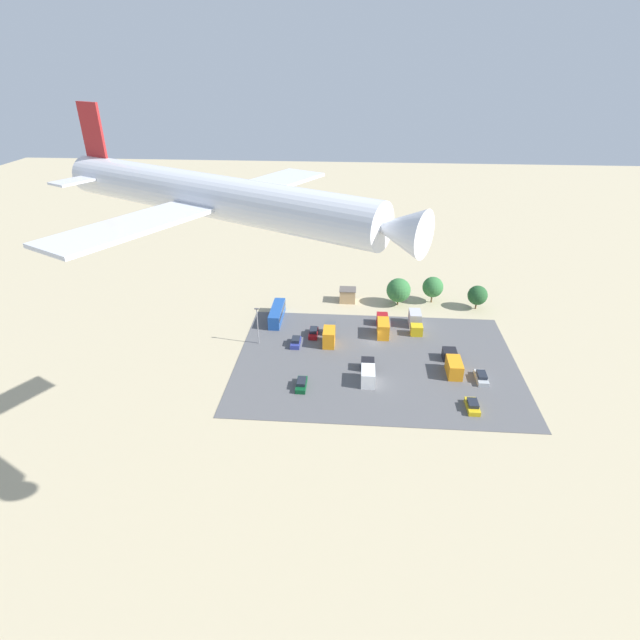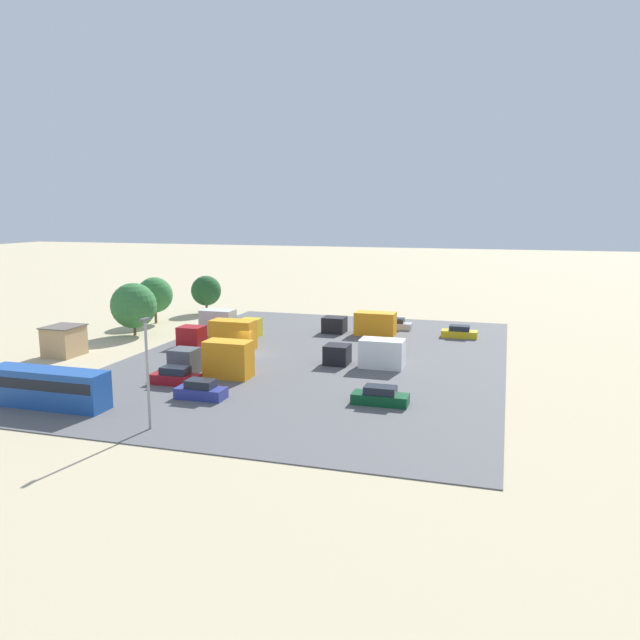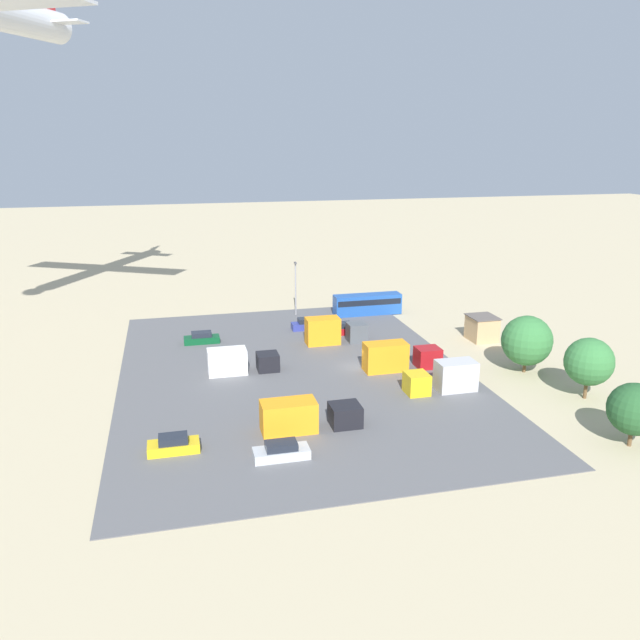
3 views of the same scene
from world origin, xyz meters
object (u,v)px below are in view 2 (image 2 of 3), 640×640
object	(u,v)px
parked_car_0	(175,377)
parked_truck_4	(221,335)
parked_truck_2	(364,324)
bus	(48,386)
parked_car_1	(380,397)
parked_car_3	(459,332)
shed_building	(64,341)
parked_truck_3	(227,324)
parked_car_2	(201,391)
parked_truck_1	(216,360)
parked_truck_0	(369,354)
parked_car_4	(394,324)

from	to	relation	value
parked_car_0	parked_truck_4	size ratio (longest dim) A/B	0.49
parked_truck_2	bus	bearing A→B (deg)	154.02
parked_car_1	parked_car_3	bearing A→B (deg)	-7.89
shed_building	bus	xyz separation A→B (m)	(15.51, 10.92, 0.08)
parked_truck_2	parked_car_3	bearing A→B (deg)	-82.75
parked_truck_3	parked_truck_4	size ratio (longest dim) A/B	0.84
parked_car_1	parked_car_3	size ratio (longest dim) A/B	1.05
parked_car_2	parked_truck_3	xyz separation A→B (m)	(-25.07, -9.37, 0.78)
parked_car_2	parked_car_3	world-z (taller)	parked_car_2
parked_car_2	parked_truck_1	distance (m)	7.11
parked_car_0	parked_car_3	world-z (taller)	parked_car_0
parked_car_3	parked_truck_4	size ratio (longest dim) A/B	0.48
shed_building	parked_truck_0	bearing A→B (deg)	97.97
bus	parked_car_0	world-z (taller)	bus
parked_car_3	parked_truck_0	xyz separation A→B (m)	(17.45, -7.57, 0.69)
parked_car_0	parked_truck_3	bearing A→B (deg)	-166.76
parked_car_4	parked_truck_4	size ratio (longest dim) A/B	0.52
shed_building	parked_car_3	world-z (taller)	shed_building
parked_truck_1	parked_truck_3	distance (m)	19.75
parked_car_3	bus	bearing A→B (deg)	-38.00
parked_car_3	parked_truck_2	size ratio (longest dim) A/B	0.47
parked_car_0	parked_car_3	distance (m)	36.79
parked_truck_0	parked_truck_2	xyz separation A→B (m)	(-15.96, -4.19, 0.02)
parked_truck_1	parked_car_3	bearing A→B (deg)	-39.21
parked_car_2	parked_truck_1	bearing A→B (deg)	-164.06
parked_car_3	parked_truck_2	world-z (taller)	parked_truck_2
parked_truck_0	parked_truck_4	size ratio (longest dim) A/B	0.88
parked_car_4	parked_truck_1	size ratio (longest dim) A/B	0.59
shed_building	parked_car_0	world-z (taller)	shed_building
parked_truck_2	parked_truck_4	distance (m)	18.59
shed_building	parked_truck_4	xyz separation A→B (m)	(-7.92, 14.81, -0.05)
bus	parked_truck_2	distance (m)	40.09
parked_car_4	parked_truck_0	xyz separation A→B (m)	(20.72, 1.14, 0.70)
parked_truck_1	parked_truck_0	bearing A→B (deg)	-59.06
parked_truck_0	parked_truck_3	xyz separation A→B (m)	(-10.47, -20.49, 0.14)
parked_car_2	parked_car_4	xyz separation A→B (m)	(-35.32, 9.98, -0.07)
bus	parked_car_2	distance (m)	12.00
parked_truck_1	parked_truck_2	size ratio (longest dim) A/B	0.87
parked_car_3	parked_truck_3	world-z (taller)	parked_truck_3
parked_truck_0	parked_truck_1	xyz separation A→B (m)	(7.83, -13.05, 0.28)
parked_car_0	parked_car_4	world-z (taller)	parked_car_0
shed_building	parked_truck_2	bearing A→B (deg)	125.79
parked_car_0	parked_car_1	xyz separation A→B (m)	(0.53, 18.87, -0.04)
parked_car_3	parked_truck_3	xyz separation A→B (m)	(6.98, -28.06, 0.83)
shed_building	parked_truck_2	xyz separation A→B (m)	(-20.53, 28.48, -0.24)
shed_building	parked_truck_1	bearing A→B (deg)	80.59
parked_car_3	parked_truck_4	distance (m)	29.09
parked_truck_3	shed_building	bearing A→B (deg)	-39.01
parked_car_1	parked_truck_3	size ratio (longest dim) A/B	0.60
parked_car_4	parked_truck_2	xyz separation A→B (m)	(4.76, -3.05, 0.72)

